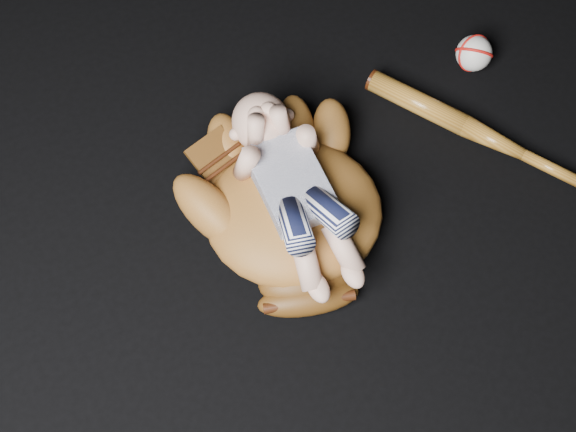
{
  "coord_description": "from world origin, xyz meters",
  "views": [
    {
      "loc": [
        -0.34,
        -0.54,
        1.33
      ],
      "look_at": [
        -0.05,
        0.01,
        0.08
      ],
      "focal_mm": 50.0,
      "sensor_mm": 36.0,
      "label": 1
    }
  ],
  "objects_px": {
    "newborn_baby": "(298,194)",
    "baseball": "(474,53)",
    "baseball_glove": "(294,208)",
    "baseball_bat": "(477,132)"
  },
  "relations": [
    {
      "from": "newborn_baby",
      "to": "baseball_bat",
      "type": "distance_m",
      "value": 0.41
    },
    {
      "from": "baseball_bat",
      "to": "newborn_baby",
      "type": "bearing_deg",
      "value": -178.76
    },
    {
      "from": "baseball_glove",
      "to": "baseball_bat",
      "type": "xyz_separation_m",
      "value": [
        0.4,
        0.0,
        -0.05
      ]
    },
    {
      "from": "baseball_bat",
      "to": "baseball",
      "type": "bearing_deg",
      "value": 59.08
    },
    {
      "from": "newborn_baby",
      "to": "baseball_glove",
      "type": "bearing_deg",
      "value": 135.64
    },
    {
      "from": "baseball_glove",
      "to": "newborn_baby",
      "type": "height_order",
      "value": "newborn_baby"
    },
    {
      "from": "baseball_glove",
      "to": "baseball_bat",
      "type": "bearing_deg",
      "value": 18.93
    },
    {
      "from": "baseball_glove",
      "to": "baseball",
      "type": "height_order",
      "value": "baseball_glove"
    },
    {
      "from": "newborn_baby",
      "to": "baseball",
      "type": "height_order",
      "value": "newborn_baby"
    },
    {
      "from": "baseball_glove",
      "to": "newborn_baby",
      "type": "relative_size",
      "value": 1.15
    }
  ]
}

